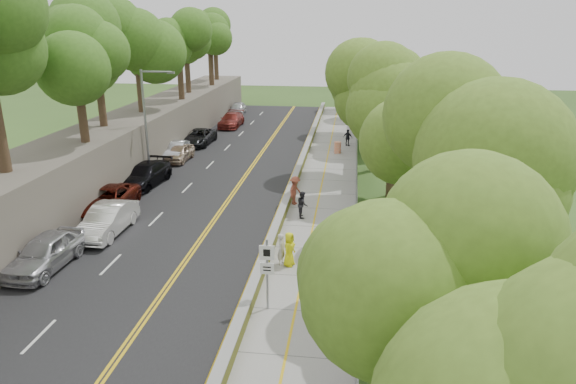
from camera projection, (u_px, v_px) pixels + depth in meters
The scene contains 26 objects.
ground at pixel (256, 274), 24.13m from camera, with size 140.00×140.00×0.00m, color #33511E.
road at pixel (222, 177), 38.86m from camera, with size 11.20×66.00×0.04m, color black.
sidewalk at pixel (327, 181), 37.91m from camera, with size 4.20×66.00×0.05m, color gray.
jersey_barrier at pixel (296, 176), 38.09m from camera, with size 0.42×66.00×0.60m, color yellow.
rock_embankment at pixel (118, 148), 39.18m from camera, with size 5.00×66.00×4.00m, color #595147.
chainlink_fence at pixel (357, 169), 37.35m from camera, with size 0.04×66.00×2.00m, color slate.
trees_embankment at pixel (112, 32), 36.39m from camera, with size 6.40×66.00×13.00m, color #427420, non-canonical shape.
trees_fenceside at pixel (395, 86), 35.13m from camera, with size 7.00×66.00×14.00m, color olive, non-canonical shape.
streetlight at pixel (148, 117), 37.03m from camera, with size 2.52×0.22×8.00m.
signpost at pixel (267, 267), 20.54m from camera, with size 0.62×0.09×3.10m.
construction_barrel at pixel (338, 147), 45.38m from camera, with size 0.61×0.61×1.01m, color #F93F00.
concrete_block at pixel (349, 244), 26.31m from camera, with size 1.06×0.80×0.71m, color gray.
car_0 at pixel (45, 252), 24.36m from camera, with size 1.95×4.85×1.65m, color #B3B2B7.
car_1 at pixel (107, 220), 28.30m from camera, with size 1.71×4.91×1.62m, color white.
car_2 at pixel (108, 200), 31.68m from camera, with size 2.47×5.35×1.49m, color #51150C.
car_3 at pixel (146, 175), 36.61m from camera, with size 2.18×5.36×1.55m, color black.
car_4 at pixel (179, 153), 42.87m from camera, with size 1.63×4.05×1.38m, color #C2A78D.
car_5 at pixel (176, 150), 43.55m from camera, with size 1.53×4.40×1.45m, color #ABAFB3.
car_6 at pixel (199, 137), 48.46m from camera, with size 2.36×5.13×1.43m, color black.
car_7 at pixel (231, 120), 56.32m from camera, with size 2.13×5.25×1.52m, color maroon.
car_8 at pixel (238, 108), 63.71m from camera, with size 1.75×4.36×1.48m, color silver.
painter_0 at pixel (289, 249), 24.61m from camera, with size 0.83×0.54×1.70m, color yellow.
painter_1 at pixel (282, 249), 24.74m from camera, with size 0.58×0.38×1.59m, color beige.
painter_2 at pixel (303, 204), 30.66m from camera, with size 0.78×0.61×1.60m, color #232227.
painter_3 at pixel (295, 190), 32.76m from camera, with size 1.20×0.69×1.85m, color brown.
person_far at pixel (348, 138), 47.84m from camera, with size 0.92×0.38×1.56m, color black.
Camera 1 is at (4.21, -21.24, 11.42)m, focal length 32.00 mm.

